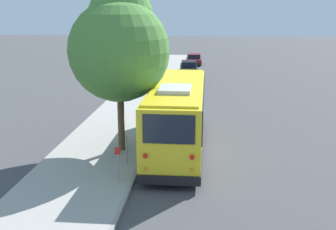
# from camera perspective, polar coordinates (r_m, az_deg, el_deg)

# --- Properties ---
(ground_plane) EXTENTS (160.00, 160.00, 0.00)m
(ground_plane) POSITION_cam_1_polar(r_m,az_deg,el_deg) (19.43, 2.52, -5.60)
(ground_plane) COLOR #474749
(sidewalk_slab) EXTENTS (80.00, 4.24, 0.15)m
(sidewalk_slab) POSITION_cam_1_polar(r_m,az_deg,el_deg) (20.02, -9.43, -4.95)
(sidewalk_slab) COLOR #A3A099
(sidewalk_slab) RESTS_ON ground
(curb_strip) EXTENTS (80.00, 0.14, 0.15)m
(curb_strip) POSITION_cam_1_polar(r_m,az_deg,el_deg) (19.59, -3.19, -5.21)
(curb_strip) COLOR gray
(curb_strip) RESTS_ON ground
(shuttle_bus) EXTENTS (9.86, 2.62, 3.36)m
(shuttle_bus) POSITION_cam_1_polar(r_m,az_deg,el_deg) (19.86, 1.33, 0.29)
(shuttle_bus) COLOR yellow
(shuttle_bus) RESTS_ON ground
(parked_sedan_gray) EXTENTS (4.52, 1.78, 1.29)m
(parked_sedan_gray) POSITION_cam_1_polar(r_m,az_deg,el_deg) (30.85, 1.76, 3.15)
(parked_sedan_gray) COLOR slate
(parked_sedan_gray) RESTS_ON ground
(parked_sedan_navy) EXTENTS (4.37, 1.83, 1.27)m
(parked_sedan_navy) POSITION_cam_1_polar(r_m,az_deg,el_deg) (36.47, 2.88, 4.89)
(parked_sedan_navy) COLOR #19234C
(parked_sedan_navy) RESTS_ON ground
(parked_sedan_black) EXTENTS (4.69, 1.93, 1.29)m
(parked_sedan_black) POSITION_cam_1_polar(r_m,az_deg,el_deg) (43.11, 2.81, 6.41)
(parked_sedan_black) COLOR black
(parked_sedan_black) RESTS_ON ground
(parked_sedan_maroon) EXTENTS (4.37, 1.82, 1.26)m
(parked_sedan_maroon) POSITION_cam_1_polar(r_m,az_deg,el_deg) (50.23, 3.55, 7.53)
(parked_sedan_maroon) COLOR maroon
(parked_sedan_maroon) RESTS_ON ground
(street_tree) EXTENTS (4.53, 4.53, 7.55)m
(street_tree) POSITION_cam_1_polar(r_m,az_deg,el_deg) (19.08, -6.59, 9.57)
(street_tree) COLOR brown
(street_tree) RESTS_ON sidewalk_slab
(sign_post_near) EXTENTS (0.06, 0.22, 1.37)m
(sign_post_near) POSITION_cam_1_polar(r_m,az_deg,el_deg) (16.25, -6.79, -6.59)
(sign_post_near) COLOR gray
(sign_post_near) RESTS_ON sidewalk_slab
(sign_post_far) EXTENTS (0.06, 0.06, 1.30)m
(sign_post_far) POSITION_cam_1_polar(r_m,az_deg,el_deg) (17.91, -5.61, -4.71)
(sign_post_far) COLOR gray
(sign_post_far) RESTS_ON sidewalk_slab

